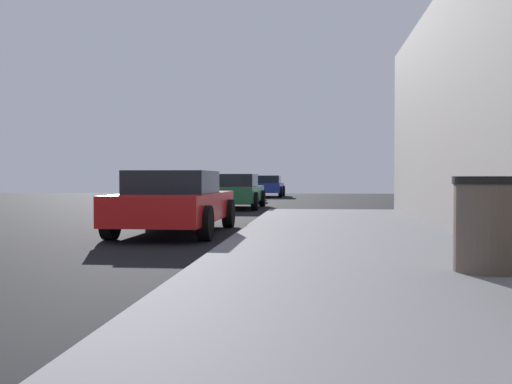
{
  "coord_description": "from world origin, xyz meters",
  "views": [
    {
      "loc": [
        3.4,
        -2.31,
        1.13
      ],
      "look_at": [
        2.65,
        5.1,
        0.95
      ],
      "focal_mm": 40.86,
      "sensor_mm": 36.0,
      "label": 1
    }
  ],
  "objects_px": {
    "trash_bin": "(487,224)",
    "car_red": "(175,202)",
    "car_blue": "(267,186)",
    "car_black": "(237,188)",
    "car_green": "(235,191)"
  },
  "relations": [
    {
      "from": "trash_bin",
      "to": "car_black",
      "type": "xyz_separation_m",
      "value": [
        -5.65,
        22.6,
        -0.0
      ]
    },
    {
      "from": "trash_bin",
      "to": "car_red",
      "type": "height_order",
      "value": "car_red"
    },
    {
      "from": "car_blue",
      "to": "car_black",
      "type": "bearing_deg",
      "value": -99.64
    },
    {
      "from": "car_blue",
      "to": "trash_bin",
      "type": "bearing_deg",
      "value": -80.84
    },
    {
      "from": "car_green",
      "to": "car_black",
      "type": "height_order",
      "value": "same"
    },
    {
      "from": "car_blue",
      "to": "car_red",
      "type": "bearing_deg",
      "value": -89.97
    },
    {
      "from": "trash_bin",
      "to": "car_blue",
      "type": "distance_m",
      "value": 29.05
    },
    {
      "from": "trash_bin",
      "to": "car_green",
      "type": "xyz_separation_m",
      "value": [
        -4.75,
        15.16,
        -0.0
      ]
    },
    {
      "from": "car_black",
      "to": "car_blue",
      "type": "relative_size",
      "value": 1.02
    },
    {
      "from": "trash_bin",
      "to": "car_blue",
      "type": "bearing_deg",
      "value": 99.16
    },
    {
      "from": "car_blue",
      "to": "car_green",
      "type": "bearing_deg",
      "value": -90.53
    },
    {
      "from": "car_red",
      "to": "car_black",
      "type": "distance_m",
      "value": 17.29
    },
    {
      "from": "trash_bin",
      "to": "car_red",
      "type": "relative_size",
      "value": 0.23
    },
    {
      "from": "trash_bin",
      "to": "car_black",
      "type": "bearing_deg",
      "value": 104.05
    },
    {
      "from": "car_red",
      "to": "car_green",
      "type": "height_order",
      "value": "same"
    }
  ]
}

